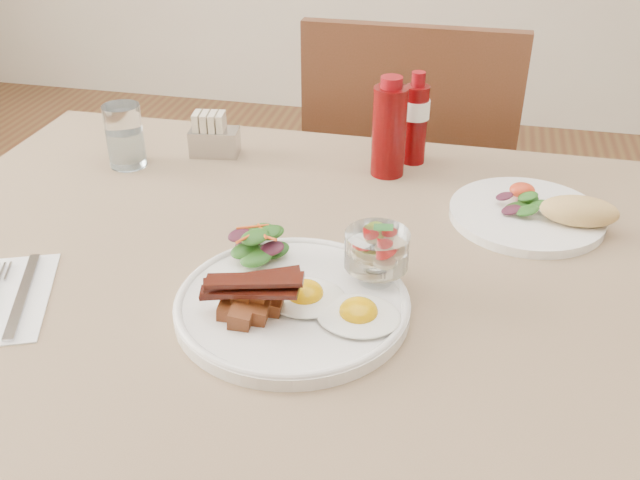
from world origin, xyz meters
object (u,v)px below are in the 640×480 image
Objects in this scene: fruit_cup at (377,250)px; sugar_caddy at (213,137)px; second_plate at (539,213)px; hot_sauce_bottle at (416,120)px; table at (356,326)px; chair_far at (408,195)px; water_glass at (125,139)px; ketchup_bottle at (389,130)px; main_plate at (292,305)px.

sugar_caddy is at bearing 134.48° from fruit_cup.
second_plate is 1.52× the size of hot_sauce_bottle.
second_plate is (0.23, 0.19, 0.10)m from table.
chair_far is at bearing 90.00° from table.
water_glass reaches higher than second_plate.
water_glass is at bearing -135.22° from chair_far.
hot_sauce_bottle is 0.48m from water_glass.
second_plate is 0.55m from sugar_caddy.
fruit_cup reaches higher than sugar_caddy.
ketchup_bottle is 0.07m from hot_sauce_bottle.
fruit_cup is at bearing -132.18° from second_plate.
hot_sauce_bottle is (0.00, 0.39, 0.02)m from fruit_cup.
table is 12.68× the size of water_glass.
sugar_caddy is (-0.31, -0.36, 0.26)m from chair_far.
fruit_cup is 0.34m from ketchup_bottle.
hot_sauce_bottle reaches higher than main_plate.
ketchup_bottle is at bearing -90.82° from chair_far.
fruit_cup is (0.03, -0.04, 0.15)m from table.
main_plate is 0.12m from fruit_cup.
chair_far is 0.80m from main_plate.
chair_far reaches higher than second_plate.
second_plate is at bearing -3.96° from water_glass.
water_glass is at bearing 138.22° from main_plate.
sugar_caddy is (-0.31, 0.31, 0.12)m from table.
chair_far is at bearing 95.66° from hot_sauce_bottle.
water_glass is at bearing 149.71° from fruit_cup.
main_plate is 1.18× the size of second_plate.
second_plate is at bearing 47.82° from fruit_cup.
ketchup_bottle reaches higher than water_glass.
main_plate is at bearing -41.78° from water_glass.
fruit_cup is at bearing -84.23° from ketchup_bottle.
ketchup_bottle is (-0.01, 0.30, 0.17)m from table.
chair_far is at bearing 92.34° from fruit_cup.
hot_sauce_bottle reaches higher than table.
table is 0.15m from main_plate.
water_glass is at bearing -171.38° from ketchup_bottle.
table is 0.39m from hot_sauce_bottle.
ketchup_bottle is 0.43m from water_glass.
water_glass is (-0.46, -0.12, -0.03)m from hot_sauce_bottle.
ketchup_bottle is (-0.03, 0.34, 0.02)m from fruit_cup.
table is 8.15× the size of ketchup_bottle.
main_plate is 3.54× the size of fruit_cup.
second_plate is (0.29, 0.29, 0.01)m from main_plate.
fruit_cup is at bearing -87.66° from chair_far.
chair_far is 0.67m from water_glass.
chair_far is (0.00, 0.66, -0.14)m from table.
sugar_caddy is at bearing -172.00° from hot_sauce_bottle.
ketchup_bottle reaches higher than hot_sauce_bottle.
main_plate is (-0.06, -0.76, 0.24)m from chair_far.
hot_sauce_bottle is 1.76× the size of sugar_caddy.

